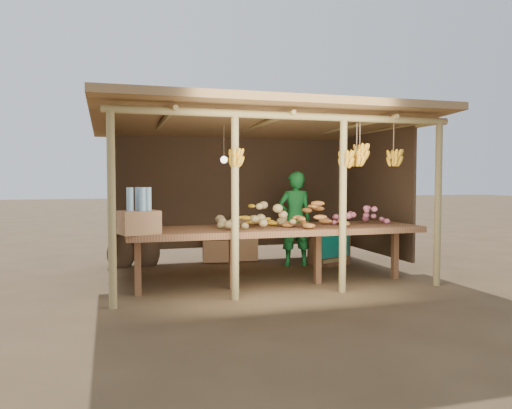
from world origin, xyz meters
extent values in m
plane|color=brown|center=(0.00, 0.00, 0.00)|extent=(60.00, 60.00, 0.00)
cylinder|color=#A38C54|center=(-2.10, -1.50, 1.10)|extent=(0.09, 0.09, 2.20)
cylinder|color=#A38C54|center=(2.10, -1.50, 1.10)|extent=(0.09, 0.09, 2.20)
cylinder|color=#A38C54|center=(-2.10, 1.50, 1.10)|extent=(0.09, 0.09, 2.20)
cylinder|color=#A38C54|center=(2.10, 1.50, 1.10)|extent=(0.09, 0.09, 2.20)
cylinder|color=#A38C54|center=(-0.70, -1.50, 1.10)|extent=(0.09, 0.09, 2.20)
cylinder|color=#A38C54|center=(0.70, -1.50, 1.10)|extent=(0.09, 0.09, 2.20)
cylinder|color=#A38C54|center=(0.00, -1.50, 2.20)|extent=(4.40, 0.09, 0.09)
cylinder|color=#A38C54|center=(0.00, 1.50, 2.20)|extent=(4.40, 0.09, 0.09)
cube|color=#9F774A|center=(0.00, 0.00, 2.29)|extent=(4.70, 3.50, 0.28)
cube|color=#44301F|center=(0.00, 1.48, 1.21)|extent=(4.20, 0.04, 1.98)
cube|color=#44301F|center=(-2.08, 0.20, 1.21)|extent=(0.04, 2.40, 1.98)
cube|color=#44301F|center=(2.08, 0.20, 1.21)|extent=(0.04, 2.40, 1.98)
cube|color=brown|center=(0.00, -0.95, 0.76)|extent=(3.90, 1.05, 0.08)
cube|color=brown|center=(-1.80, -0.95, 0.36)|extent=(0.08, 0.08, 0.72)
cube|color=brown|center=(-0.60, -0.95, 0.36)|extent=(0.08, 0.08, 0.72)
cube|color=brown|center=(0.60, -0.95, 0.36)|extent=(0.08, 0.08, 0.72)
cube|color=brown|center=(1.80, -0.95, 0.36)|extent=(0.08, 0.08, 0.72)
cylinder|color=navy|center=(-1.90, -0.64, 0.87)|extent=(0.40, 0.40, 0.14)
cube|color=#996A44|center=(-1.80, -1.30, 0.94)|extent=(0.50, 0.44, 0.27)
imported|color=#1C7E31|center=(0.81, 0.48, 0.78)|extent=(0.60, 0.42, 1.56)
cube|color=brown|center=(1.42, 0.46, 0.26)|extent=(0.69, 0.64, 0.51)
cube|color=#0C8578|center=(1.42, 0.46, 0.54)|extent=(0.76, 0.71, 0.05)
cube|color=#996A44|center=(0.14, 1.20, 0.20)|extent=(0.51, 0.44, 0.37)
cube|color=#996A44|center=(0.14, 1.20, 0.57)|extent=(0.51, 0.44, 0.37)
cube|color=#996A44|center=(-0.36, 1.20, 0.20)|extent=(0.51, 0.44, 0.37)
ellipsoid|color=#44301F|center=(-1.95, 1.19, 0.26)|extent=(0.45, 0.45, 0.61)
ellipsoid|color=#44301F|center=(-1.55, 1.19, 0.26)|extent=(0.45, 0.45, 0.61)
camera|label=1|loc=(-2.12, -7.20, 1.44)|focal=35.00mm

